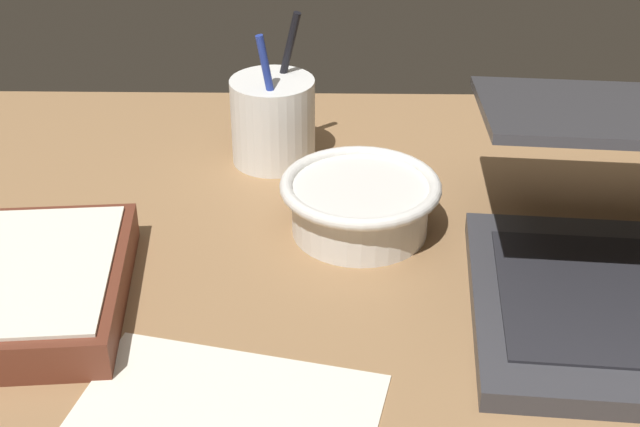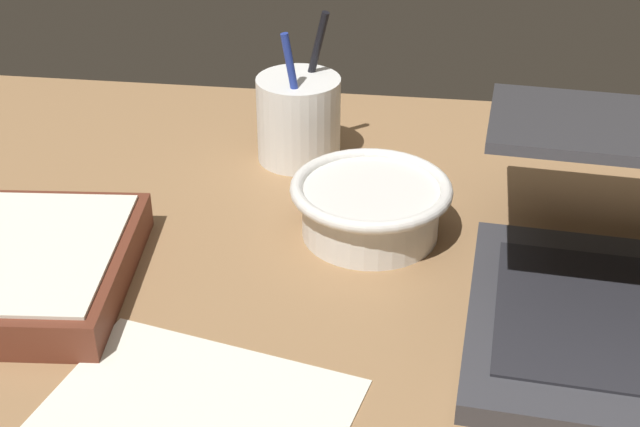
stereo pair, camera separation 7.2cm
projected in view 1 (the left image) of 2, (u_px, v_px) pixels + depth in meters
The scene contains 3 objects.
desk_top at pixel (331, 361), 68.74cm from camera, with size 140.00×100.00×2.00cm, color #936D47.
bowl at pixel (360, 203), 81.77cm from camera, with size 14.79×14.79×5.38cm.
pen_cup at pixel (273, 120), 93.41cm from camera, with size 8.83×8.83×15.86cm.
Camera 1 is at (0.03, -53.20, 46.00)cm, focal length 50.00 mm.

